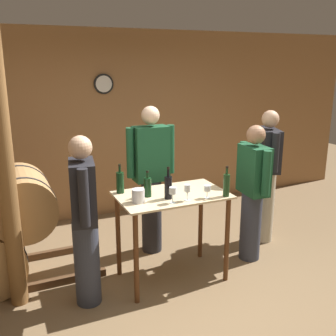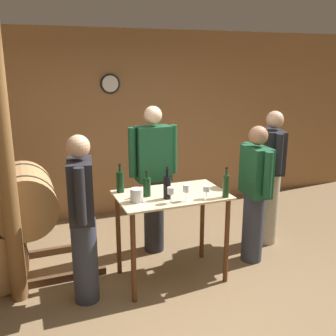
# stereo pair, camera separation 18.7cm
# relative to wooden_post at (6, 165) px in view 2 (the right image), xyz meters

# --- Properties ---
(ground_plane) EXTENTS (14.00, 14.00, 0.00)m
(ground_plane) POSITION_rel_wooden_post_xyz_m (1.60, -0.61, -1.35)
(ground_plane) COLOR brown
(back_wall) EXTENTS (8.40, 0.08, 2.70)m
(back_wall) POSITION_rel_wooden_post_xyz_m (1.60, 1.91, 0.00)
(back_wall) COLOR #996B42
(back_wall) RESTS_ON ground_plane
(tasting_table) EXTENTS (1.12, 0.69, 0.94)m
(tasting_table) POSITION_rel_wooden_post_xyz_m (1.53, -0.18, -0.59)
(tasting_table) COLOR beige
(tasting_table) RESTS_ON ground_plane
(wooden_post) EXTENTS (0.16, 0.16, 2.70)m
(wooden_post) POSITION_rel_wooden_post_xyz_m (0.00, 0.00, 0.00)
(wooden_post) COLOR brown
(wooden_post) RESTS_ON ground_plane
(wine_bottle_far_left) EXTENTS (0.08, 0.08, 0.30)m
(wine_bottle_far_left) POSITION_rel_wooden_post_xyz_m (1.06, 0.07, -0.29)
(wine_bottle_far_left) COLOR black
(wine_bottle_far_left) RESTS_ON tasting_table
(wine_bottle_left) EXTENTS (0.08, 0.08, 0.27)m
(wine_bottle_left) POSITION_rel_wooden_post_xyz_m (1.28, -0.15, -0.30)
(wine_bottle_left) COLOR black
(wine_bottle_left) RESTS_ON tasting_table
(wine_bottle_center) EXTENTS (0.08, 0.08, 0.32)m
(wine_bottle_center) POSITION_rel_wooden_post_xyz_m (1.44, -0.29, -0.28)
(wine_bottle_center) COLOR black
(wine_bottle_center) RESTS_ON tasting_table
(wine_bottle_right) EXTENTS (0.06, 0.06, 0.31)m
(wine_bottle_right) POSITION_rel_wooden_post_xyz_m (2.00, -0.46, -0.28)
(wine_bottle_right) COLOR #193819
(wine_bottle_right) RESTS_ON tasting_table
(wine_glass_near_left) EXTENTS (0.07, 0.07, 0.16)m
(wine_glass_near_left) POSITION_rel_wooden_post_xyz_m (1.43, -0.42, -0.29)
(wine_glass_near_left) COLOR silver
(wine_glass_near_left) RESTS_ON tasting_table
(wine_glass_near_center) EXTENTS (0.06, 0.06, 0.16)m
(wine_glass_near_center) POSITION_rel_wooden_post_xyz_m (1.59, -0.42, -0.29)
(wine_glass_near_center) COLOR silver
(wine_glass_near_center) RESTS_ON tasting_table
(wine_glass_near_right) EXTENTS (0.07, 0.07, 0.13)m
(wine_glass_near_right) POSITION_rel_wooden_post_xyz_m (1.80, -0.43, -0.31)
(wine_glass_near_right) COLOR silver
(wine_glass_near_right) RESTS_ON tasting_table
(ice_bucket) EXTENTS (0.12, 0.12, 0.13)m
(ice_bucket) POSITION_rel_wooden_post_xyz_m (1.14, -0.27, -0.34)
(ice_bucket) COLOR silver
(ice_bucket) RESTS_ON tasting_table
(person_host) EXTENTS (0.34, 0.56, 1.69)m
(person_host) POSITION_rel_wooden_post_xyz_m (3.00, 0.17, -0.46)
(person_host) COLOR #B7AD93
(person_host) RESTS_ON ground_plane
(person_visitor_with_scarf) EXTENTS (0.29, 0.58, 1.63)m
(person_visitor_with_scarf) POSITION_rel_wooden_post_xyz_m (0.61, -0.27, -0.49)
(person_visitor_with_scarf) COLOR #333847
(person_visitor_with_scarf) RESTS_ON ground_plane
(person_visitor_bearded) EXTENTS (0.59, 0.24, 1.77)m
(person_visitor_bearded) POSITION_rel_wooden_post_xyz_m (1.57, 0.49, -0.41)
(person_visitor_bearded) COLOR #232328
(person_visitor_bearded) RESTS_ON ground_plane
(person_visitor_near_door) EXTENTS (0.25, 0.59, 1.58)m
(person_visitor_near_door) POSITION_rel_wooden_post_xyz_m (2.55, -0.16, -0.52)
(person_visitor_near_door) COLOR #333847
(person_visitor_near_door) RESTS_ON ground_plane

